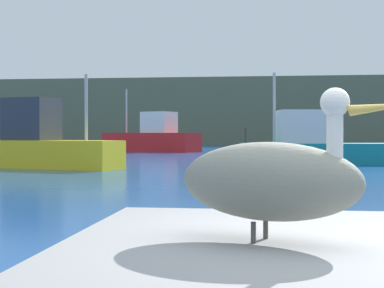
{
  "coord_description": "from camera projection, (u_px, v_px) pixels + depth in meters",
  "views": [
    {
      "loc": [
        -0.64,
        -3.75,
        1.36
      ],
      "look_at": [
        -2.6,
        11.76,
        1.1
      ],
      "focal_mm": 55.58,
      "sensor_mm": 36.0,
      "label": 1
    }
  ],
  "objects": [
    {
      "name": "pelican",
      "position": [
        271.0,
        179.0,
        3.47
      ],
      "size": [
        1.42,
        0.91,
        0.89
      ],
      "rotation": [
        0.0,
        0.0,
        -0.41
      ],
      "color": "gray",
      "rests_on": "pier_dock"
    },
    {
      "name": "fishing_boat_red",
      "position": [
        152.0,
        138.0,
        45.88
      ],
      "size": [
        8.16,
        5.39,
        4.92
      ],
      "rotation": [
        0.0,
        0.0,
        2.71
      ],
      "color": "red",
      "rests_on": "ground"
    },
    {
      "name": "hillside_backdrop",
      "position": [
        272.0,
        112.0,
        77.05
      ],
      "size": [
        140.0,
        11.91,
        8.31
      ],
      "primitive_type": "cube",
      "color": "#5B664C",
      "rests_on": "ground"
    },
    {
      "name": "fishing_boat_teal",
      "position": [
        316.0,
        146.0,
        26.8
      ],
      "size": [
        7.46,
        3.49,
        4.12
      ],
      "rotation": [
        0.0,
        0.0,
        3.29
      ],
      "color": "teal",
      "rests_on": "ground"
    },
    {
      "name": "fishing_boat_yellow",
      "position": [
        42.0,
        144.0,
        23.67
      ],
      "size": [
        6.55,
        3.45,
        3.66
      ],
      "rotation": [
        0.0,
        0.0,
        -0.29
      ],
      "color": "yellow",
      "rests_on": "ground"
    }
  ]
}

